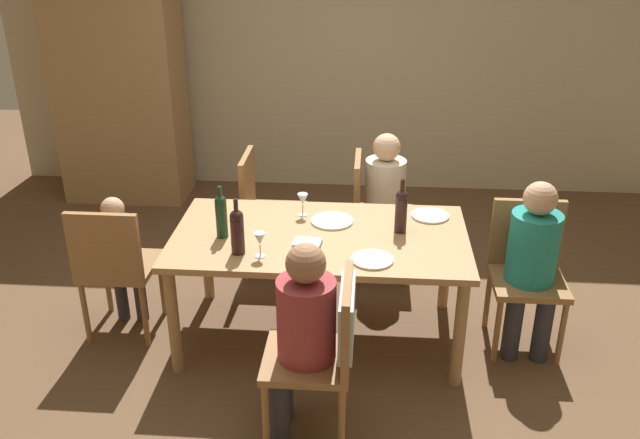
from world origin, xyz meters
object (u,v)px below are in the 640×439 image
(person_woman_host, at_px, (533,257))
(chair_left_end, at_px, (114,263))
(dinner_plate_guest_right, at_px, (372,260))
(chair_far_right, at_px, (372,208))
(person_man_guest, at_px, (301,328))
(dinner_plate_guest_left, at_px, (332,221))
(chair_right_end, at_px, (527,265))
(wine_bottle_dark_red, at_px, (221,215))
(wine_glass_near_left, at_px, (260,240))
(wine_glass_centre, at_px, (303,200))
(dinner_plate_host, at_px, (430,216))
(chair_near, at_px, (331,338))
(dining_table, at_px, (320,246))
(handbag, at_px, (322,257))
(person_child_small, at_px, (120,251))
(wine_bottle_short_olive, at_px, (237,230))
(wine_bottle_tall_green, at_px, (401,209))
(armoire_cabinet, at_px, (119,82))
(chair_far_left, at_px, (263,205))
(person_man_bearded, at_px, (388,195))

(person_woman_host, bearing_deg, chair_left_end, 1.38)
(dinner_plate_guest_right, bearing_deg, chair_left_end, 172.03)
(chair_far_right, distance_m, person_man_guest, 1.78)
(dinner_plate_guest_left, bearing_deg, person_woman_host, -9.83)
(chair_right_end, xyz_separation_m, chair_left_end, (-2.55, -0.17, 0.00))
(wine_bottle_dark_red, height_order, wine_glass_near_left, wine_bottle_dark_red)
(wine_glass_centre, relative_size, dinner_plate_host, 0.61)
(chair_right_end, height_order, dinner_plate_guest_right, chair_right_end)
(chair_near, bearing_deg, wine_glass_near_left, 37.94)
(wine_glass_near_left, height_order, dinner_plate_host, wine_glass_near_left)
(dining_table, distance_m, handbag, 1.03)
(person_child_small, height_order, dinner_plate_guest_right, person_child_small)
(person_man_guest, distance_m, person_child_small, 1.54)
(chair_near, distance_m, person_woman_host, 1.43)
(chair_right_end, relative_size, wine_glass_near_left, 6.17)
(wine_bottle_short_olive, bearing_deg, wine_glass_centre, 59.83)
(wine_glass_centre, bearing_deg, wine_bottle_tall_green, -17.48)
(person_child_small, xyz_separation_m, dinner_plate_guest_right, (1.59, -0.33, 0.18))
(chair_right_end, distance_m, dinner_plate_host, 0.67)
(armoire_cabinet, bearing_deg, chair_near, -55.77)
(dining_table, distance_m, dinner_plate_guest_left, 0.21)
(chair_far_right, distance_m, dinner_plate_guest_left, 0.76)
(dining_table, height_order, person_woman_host, person_woman_host)
(wine_bottle_dark_red, bearing_deg, wine_bottle_short_olive, -56.27)
(wine_glass_centre, bearing_deg, wine_glass_near_left, -107.69)
(wine_glass_near_left, bearing_deg, wine_glass_centre, 72.31)
(armoire_cabinet, bearing_deg, chair_far_left, -42.31)
(person_man_bearded, height_order, dinner_plate_host, person_man_bearded)
(chair_left_end, height_order, wine_glass_near_left, chair_left_end)
(dinner_plate_guest_left, bearing_deg, chair_far_right, 69.69)
(chair_left_end, relative_size, person_child_small, 0.98)
(dining_table, bearing_deg, wine_glass_centre, 115.87)
(wine_bottle_dark_red, xyz_separation_m, dinner_plate_host, (1.27, 0.39, -0.14))
(dinner_plate_guest_left, bearing_deg, wine_glass_near_left, -127.48)
(dinner_plate_guest_right, bearing_deg, dinner_plate_guest_left, 117.51)
(wine_bottle_tall_green, bearing_deg, armoire_cabinet, 138.89)
(dining_table, height_order, chair_near, chair_near)
(dining_table, height_order, wine_bottle_short_olive, wine_bottle_short_olive)
(wine_glass_centre, bearing_deg, person_man_bearded, 47.02)
(dinner_plate_guest_left, xyz_separation_m, handbag, (-0.11, 0.69, -0.63))
(chair_far_left, distance_m, wine_glass_near_left, 1.23)
(person_man_bearded, relative_size, handbag, 3.94)
(wine_glass_near_left, bearing_deg, chair_left_end, 167.04)
(wine_bottle_tall_green, height_order, wine_glass_centre, wine_bottle_tall_green)
(dinner_plate_host, bearing_deg, chair_far_right, 123.44)
(wine_bottle_tall_green, bearing_deg, chair_left_end, -174.67)
(handbag, bearing_deg, wine_glass_near_left, -102.58)
(armoire_cabinet, height_order, person_child_small, armoire_cabinet)
(wine_bottle_tall_green, relative_size, wine_glass_centre, 2.31)
(wine_bottle_dark_red, xyz_separation_m, wine_glass_near_left, (0.27, -0.23, -0.04))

